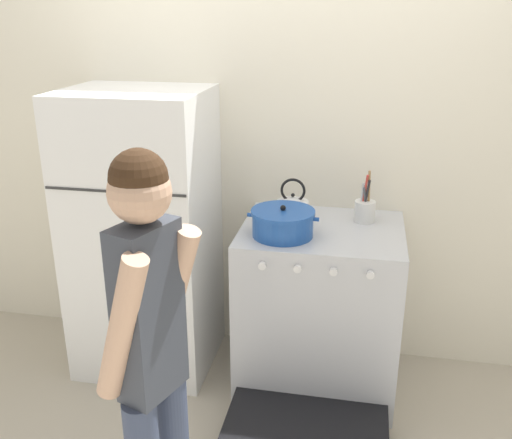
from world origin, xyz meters
TOP-DOWN VIEW (x-y plane):
  - ground_plane at (0.00, 0.00)m, footprint 14.00×14.00m
  - wall_back at (0.00, 0.03)m, footprint 10.00×0.06m
  - refrigerator at (-0.67, -0.31)m, footprint 0.73×0.64m
  - stove_range at (0.30, -0.37)m, footprint 0.81×1.39m
  - dutch_oven_pot at (0.12, -0.47)m, footprint 0.35×0.31m
  - tea_kettle at (0.13, -0.20)m, footprint 0.21×0.17m
  - utensil_jar at (0.50, -0.19)m, footprint 0.11×0.11m
  - person at (-0.14, -1.56)m, footprint 0.33×0.38m

SIDE VIEW (x-z plane):
  - ground_plane at x=0.00m, z-range 0.00..0.00m
  - stove_range at x=0.30m, z-range 0.00..0.90m
  - refrigerator at x=-0.67m, z-range 0.00..1.56m
  - person at x=-0.14m, z-range 0.11..1.69m
  - tea_kettle at x=0.13m, z-range 0.86..1.07m
  - utensil_jar at x=0.50m, z-range 0.83..1.10m
  - dutch_oven_pot at x=0.12m, z-range 0.89..1.05m
  - wall_back at x=0.00m, z-range 0.00..2.55m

